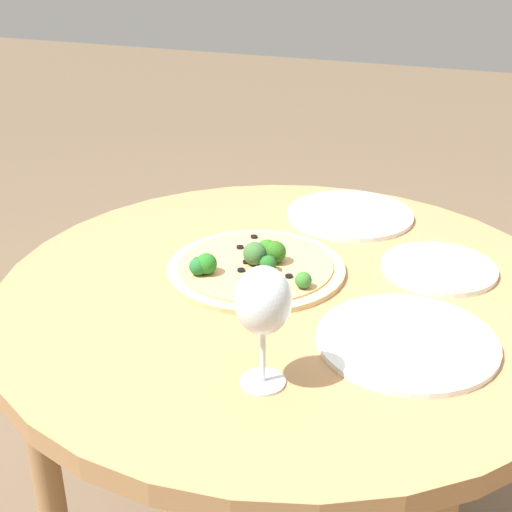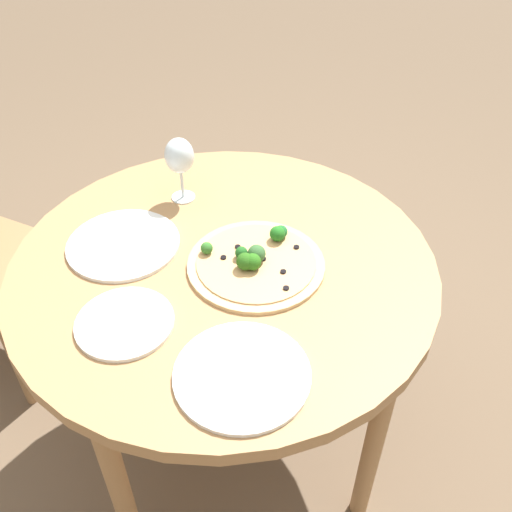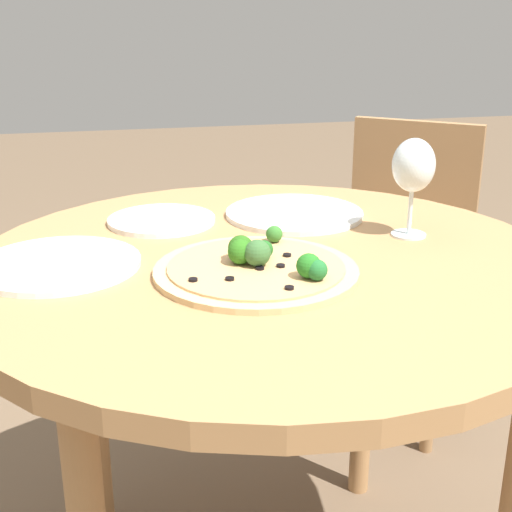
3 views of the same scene
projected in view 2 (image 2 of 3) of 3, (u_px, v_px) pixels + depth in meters
The scene contains 7 objects.
ground_plane at pixel (232, 436), 1.87m from camera, with size 12.00×12.00×0.00m, color brown.
dining_table at pixel (224, 284), 1.42m from camera, with size 1.03×1.03×0.77m.
pizza at pixel (256, 261), 1.35m from camera, with size 0.33×0.33×0.06m.
wine_glass at pixel (179, 157), 1.49m from camera, with size 0.08×0.08×0.18m.
plate_near at pixel (125, 323), 1.21m from camera, with size 0.21×0.21×0.01m.
plate_far at pixel (242, 375), 1.11m from camera, with size 0.27×0.27×0.01m.
plate_side at pixel (123, 244), 1.41m from camera, with size 0.28×0.28×0.01m.
Camera 2 is at (0.16, 1.03, 1.67)m, focal length 40.00 mm.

